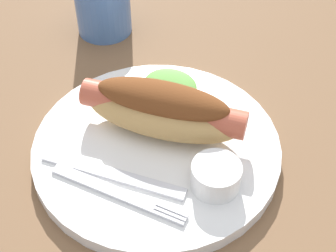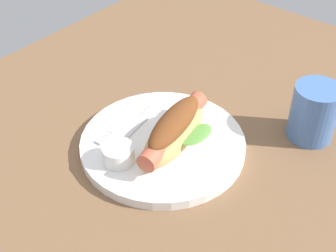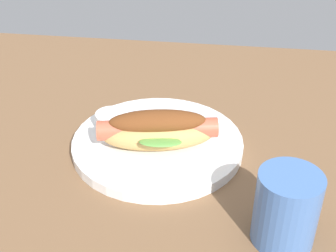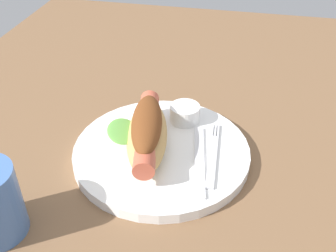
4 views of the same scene
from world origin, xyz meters
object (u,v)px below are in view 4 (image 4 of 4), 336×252
Objects in this scene: plate at (162,152)px; sauce_ramekin at (185,113)px; hot_dog at (148,132)px; knife at (199,160)px; fork at (213,155)px.

sauce_ramekin is at bearing 164.83° from plate.
knife is at bearing -110.53° from hot_dog.
sauce_ramekin is 9.83cm from fork.
sauce_ramekin is (-7.75, 2.10, 2.16)cm from plate.
fork is at bearing 87.94° from plate.
plate is at bearing -89.86° from hot_dog.
hot_dog reaches higher than fork.
fork is at bearing -60.88° from knife.
knife is at bearing 22.11° from sauce_ramekin.
sauce_ramekin is 10.20cm from knife.
hot_dog is 3.68× the size of sauce_ramekin.
plate is at bearing 84.97° from fork.
knife is (9.39, 3.82, -1.18)cm from sauce_ramekin.
plate is 6.22cm from knife.
plate is 7.72cm from fork.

